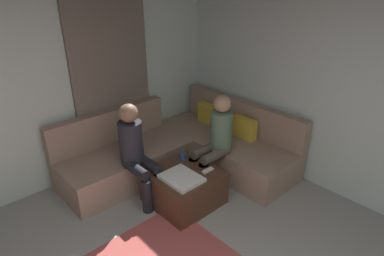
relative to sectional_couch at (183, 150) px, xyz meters
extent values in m
cube|color=silver|center=(-0.86, -1.88, 1.07)|extent=(0.12, 6.00, 2.70)
cube|color=#726659|center=(-0.76, -0.58, 0.97)|extent=(0.06, 1.10, 2.50)
cube|color=#9E7F6B|center=(0.30, 0.53, -0.07)|extent=(2.10, 0.85, 0.42)
cube|color=#9E7F6B|center=(0.30, 0.88, 0.36)|extent=(2.10, 0.14, 0.45)
cube|color=#9E7F6B|center=(-0.32, -0.75, -0.07)|extent=(0.85, 1.70, 0.42)
cube|color=#9E7F6B|center=(-0.68, -0.75, 0.36)|extent=(0.14, 1.70, 0.45)
cube|color=gold|center=(-0.20, 0.70, 0.26)|extent=(0.36, 0.12, 0.36)
cube|color=gold|center=(0.50, 0.70, 0.26)|extent=(0.36, 0.12, 0.36)
cube|color=#4C2D1E|center=(0.60, -0.52, -0.07)|extent=(0.76, 0.76, 0.42)
cube|color=white|center=(0.70, -0.64, 0.16)|extent=(0.44, 0.36, 0.04)
cylinder|color=#334C72|center=(0.38, -0.34, 0.19)|extent=(0.08, 0.08, 0.10)
cube|color=white|center=(0.78, -0.30, 0.15)|extent=(0.05, 0.15, 0.02)
cylinder|color=brown|center=(0.65, -0.25, -0.07)|extent=(0.12, 0.12, 0.42)
cylinder|color=brown|center=(0.47, -0.25, -0.07)|extent=(0.12, 0.12, 0.42)
cylinder|color=brown|center=(0.65, -0.05, 0.20)|extent=(0.12, 0.40, 0.12)
cylinder|color=brown|center=(0.47, -0.05, 0.20)|extent=(0.12, 0.40, 0.12)
cylinder|color=#597259|center=(0.56, 0.15, 0.45)|extent=(0.28, 0.28, 0.50)
sphere|color=tan|center=(0.56, 0.15, 0.81)|extent=(0.22, 0.22, 0.22)
cylinder|color=black|center=(0.45, -0.77, -0.07)|extent=(0.12, 0.12, 0.42)
cylinder|color=black|center=(0.45, -0.95, -0.07)|extent=(0.12, 0.12, 0.42)
cylinder|color=black|center=(0.25, -0.77, 0.20)|extent=(0.40, 0.12, 0.12)
cylinder|color=black|center=(0.25, -0.95, 0.20)|extent=(0.40, 0.12, 0.12)
cylinder|color=#26262D|center=(0.05, -0.86, 0.45)|extent=(0.28, 0.28, 0.50)
sphere|color=#8C664C|center=(0.05, -0.86, 0.81)|extent=(0.22, 0.22, 0.22)
camera|label=1|loc=(3.01, -2.61, 2.20)|focal=30.18mm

